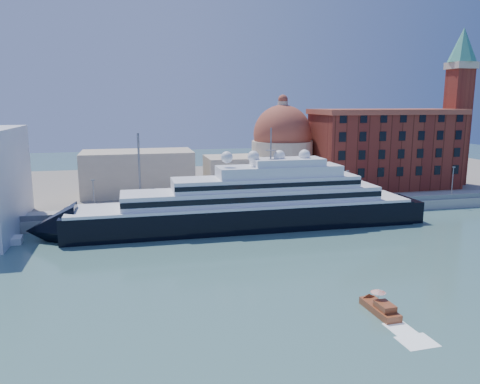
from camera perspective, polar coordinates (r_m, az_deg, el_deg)
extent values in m
plane|color=#3A6563|center=(81.45, 3.11, -8.63)|extent=(400.00, 400.00, 0.00)
cube|color=gray|center=(112.82, -1.74, -2.42)|extent=(180.00, 10.00, 2.50)
cube|color=slate|center=(152.47, -4.83, 0.95)|extent=(260.00, 72.00, 2.00)
cube|color=slate|center=(108.11, -1.27, -1.99)|extent=(180.00, 0.10, 1.20)
cube|color=black|center=(102.60, 0.55, -3.25)|extent=(75.73, 11.65, 6.31)
cone|color=black|center=(101.08, -21.99, -4.28)|extent=(9.71, 11.65, 11.65)
cube|color=black|center=(117.35, 18.83, -2.14)|extent=(5.83, 10.68, 5.83)
cube|color=white|center=(101.82, 0.56, -1.40)|extent=(73.78, 11.84, 0.58)
cube|color=white|center=(101.94, 1.62, -0.38)|extent=(56.31, 9.71, 2.91)
cube|color=black|center=(97.35, 2.35, -0.93)|extent=(56.31, 0.15, 1.17)
cube|color=white|center=(102.22, 3.21, 1.19)|extent=(40.78, 8.74, 2.52)
cube|color=white|center=(102.70, 4.78, 2.58)|extent=(27.18, 7.77, 2.33)
cube|color=white|center=(103.05, 5.83, 3.68)|extent=(15.53, 6.80, 1.55)
cylinder|color=slate|center=(101.43, 3.79, 5.91)|extent=(0.29, 0.29, 6.80)
sphere|color=white|center=(99.30, -1.61, 4.25)|extent=(2.52, 2.52, 2.52)
sphere|color=white|center=(100.63, 1.65, 4.34)|extent=(2.52, 2.52, 2.52)
sphere|color=white|center=(102.28, 4.81, 4.41)|extent=(2.52, 2.52, 2.52)
sphere|color=white|center=(104.22, 7.87, 4.47)|extent=(2.52, 2.52, 2.52)
cube|color=white|center=(102.18, -27.05, -4.78)|extent=(3.73, 2.50, 1.07)
cube|color=brown|center=(65.84, 16.67, -13.61)|extent=(2.52, 6.85, 1.13)
cube|color=brown|center=(64.59, 17.26, -13.20)|extent=(1.91, 2.89, 0.90)
cylinder|color=slate|center=(65.71, 16.47, -12.30)|extent=(0.07, 0.07, 1.81)
cone|color=red|center=(65.33, 16.52, -11.48)|extent=(2.03, 2.03, 0.45)
cube|color=maroon|center=(146.39, 17.17, 4.83)|extent=(42.00, 18.00, 22.00)
cube|color=brown|center=(145.73, 17.42, 9.33)|extent=(43.00, 19.00, 1.50)
cube|color=maroon|center=(159.40, 24.83, 7.12)|extent=(6.00, 6.00, 35.00)
cube|color=beige|center=(159.59, 25.37, 13.75)|extent=(7.00, 7.00, 2.00)
cone|color=teal|center=(160.11, 25.55, 15.88)|extent=(8.40, 8.40, 10.00)
cylinder|color=beige|center=(139.91, 5.13, 3.36)|extent=(18.00, 18.00, 14.00)
sphere|color=brown|center=(139.02, 5.19, 7.04)|extent=(17.00, 17.00, 17.00)
cylinder|color=beige|center=(138.73, 5.25, 10.34)|extent=(3.00, 3.00, 3.00)
cube|color=beige|center=(134.52, -0.29, 2.25)|extent=(18.00, 14.00, 10.00)
cube|color=beige|center=(133.02, -12.34, 2.33)|extent=(30.00, 16.00, 12.00)
cylinder|color=slate|center=(106.95, -17.38, -0.77)|extent=(0.24, 0.24, 8.00)
cube|color=slate|center=(106.23, -17.50, 1.39)|extent=(0.80, 0.30, 0.25)
cylinder|color=slate|center=(108.85, -1.44, -0.08)|extent=(0.24, 0.24, 8.00)
cube|color=slate|center=(108.15, -1.45, 2.05)|extent=(0.80, 0.30, 0.25)
cylinder|color=slate|center=(118.57, 12.89, 0.55)|extent=(0.24, 0.24, 8.00)
cube|color=slate|center=(117.92, 12.98, 2.52)|extent=(0.80, 0.30, 0.25)
cylinder|color=slate|center=(134.42, 24.46, 1.04)|extent=(0.24, 0.24, 8.00)
cube|color=slate|center=(133.85, 24.60, 2.77)|extent=(0.80, 0.30, 0.25)
cylinder|color=slate|center=(107.78, -12.15, 2.27)|extent=(0.50, 0.50, 18.00)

